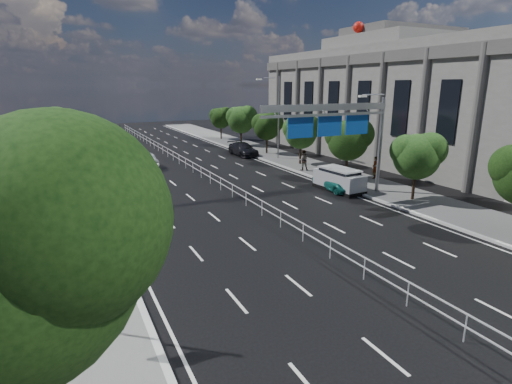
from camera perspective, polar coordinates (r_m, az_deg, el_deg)
ground at (r=18.64m, az=13.47°, el=-11.02°), size 160.00×160.00×0.00m
sidewalk_near at (r=15.01m, az=-25.21°, el=-18.69°), size 5.00×140.00×0.14m
sidewalk_far at (r=27.05m, az=32.73°, el=-4.63°), size 5.00×140.00×0.14m
kerb_near at (r=15.14m, az=-15.31°, el=-17.39°), size 0.25×140.00×0.15m
kerb_far at (r=25.01m, az=29.72°, el=-5.66°), size 0.25×140.00×0.15m
median_fence at (r=37.65m, az=-8.68°, el=3.31°), size 0.05×85.00×1.02m
hedge_near at (r=19.44m, az=-31.13°, el=-10.60°), size 1.00×36.00×0.44m
toilet_sign at (r=13.70m, az=-24.25°, el=-8.28°), size 1.62×0.18×4.34m
overhead_gantry at (r=28.96m, az=11.87°, el=9.85°), size 10.24×0.38×7.45m
streetlight_far at (r=44.37m, az=2.90°, el=11.32°), size 2.78×2.40×9.00m
civic_hall at (r=49.13m, az=19.24°, el=12.12°), size 14.40×36.00×14.35m
near_tree_big at (r=8.71m, az=-32.24°, el=-6.02°), size 5.72×5.33×7.71m
near_tree_back at (r=30.89m, az=-27.98°, el=6.88°), size 4.84×4.51×6.69m
far_tree_c at (r=30.07m, az=22.10°, el=5.06°), size 3.52×3.28×4.94m
far_tree_d at (r=35.40m, az=13.11°, el=7.55°), size 3.85×3.59×5.34m
far_tree_e at (r=41.45m, az=6.51°, el=8.69°), size 3.63×3.38×5.13m
far_tree_f at (r=47.91m, az=1.61°, el=9.54°), size 3.52×3.28×5.02m
far_tree_g at (r=54.61m, az=-2.11°, el=10.49°), size 3.96×3.69×5.45m
far_tree_h at (r=61.54m, az=-5.02°, el=10.64°), size 3.41×3.18×4.91m
white_minivan at (r=34.45m, az=-19.28°, el=2.25°), size 2.08×4.48×1.92m
red_bus at (r=49.84m, az=-22.10°, el=6.57°), size 3.98×11.01×3.22m
near_car_silver at (r=42.18m, az=-15.45°, el=4.55°), size 1.96×4.66×1.57m
near_car_dark at (r=72.53m, az=-19.39°, el=8.36°), size 1.88×4.40×1.41m
silver_minivan at (r=31.96m, az=11.78°, el=1.73°), size 2.16×4.46×1.80m
parked_car_teal at (r=32.22m, az=11.47°, el=1.38°), size 2.21×4.56×1.25m
parked_car_dark at (r=47.43m, az=-1.87°, el=6.15°), size 2.22×5.21×1.50m
pedestrian_a at (r=36.37m, az=16.63°, el=3.38°), size 0.85×0.81×1.95m
pedestrian_b at (r=38.51m, az=6.77°, el=4.54°), size 1.14×1.01×1.96m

